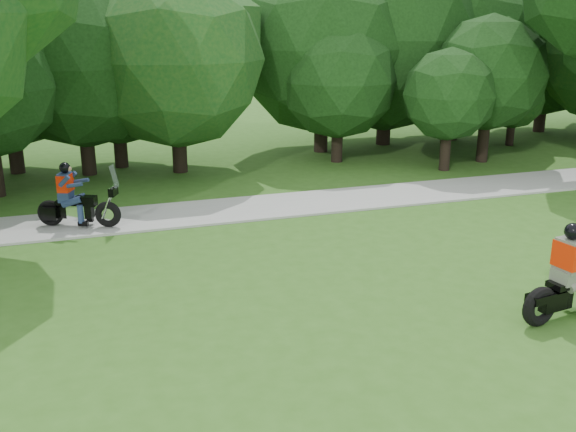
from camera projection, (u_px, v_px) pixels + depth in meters
ground at (522, 325)px, 10.71m from camera, size 100.00×100.00×0.00m
walkway at (338, 200)px, 17.96m from camera, size 60.00×2.20×0.06m
tree_line at (313, 54)px, 23.40m from camera, size 40.69×10.90×7.81m
chopper_motorcycle at (573, 283)px, 10.81m from camera, size 2.40×0.78×1.72m
touring_motorcycle at (73, 203)px, 15.44m from camera, size 1.99×1.20×1.59m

